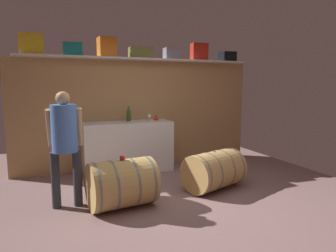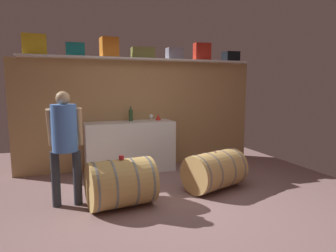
% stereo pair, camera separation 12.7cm
% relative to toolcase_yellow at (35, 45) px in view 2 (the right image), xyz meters
% --- Properties ---
extents(ground_plane, '(5.99, 7.85, 0.02)m').
position_rel_toolcase_yellow_xyz_m(ground_plane, '(1.90, -1.60, -2.31)').
color(ground_plane, '#866665').
extents(back_wall_panel, '(4.79, 0.10, 2.10)m').
position_rel_toolcase_yellow_xyz_m(back_wall_panel, '(1.90, 0.15, -1.25)').
color(back_wall_panel, tan).
rests_on(back_wall_panel, ground).
extents(high_shelf_board, '(4.41, 0.40, 0.03)m').
position_rel_toolcase_yellow_xyz_m(high_shelf_board, '(1.90, 0.00, -0.19)').
color(high_shelf_board, silver).
rests_on(high_shelf_board, back_wall_panel).
extents(toolcase_yellow, '(0.39, 0.27, 0.34)m').
position_rel_toolcase_yellow_xyz_m(toolcase_yellow, '(0.00, 0.00, 0.00)').
color(toolcase_yellow, yellow).
rests_on(toolcase_yellow, high_shelf_board).
extents(toolcase_teal, '(0.33, 0.21, 0.23)m').
position_rel_toolcase_yellow_xyz_m(toolcase_teal, '(0.66, 0.00, -0.05)').
color(toolcase_teal, teal).
rests_on(toolcase_teal, high_shelf_board).
extents(toolcase_orange, '(0.32, 0.31, 0.35)m').
position_rel_toolcase_yellow_xyz_m(toolcase_orange, '(1.25, 0.00, 0.01)').
color(toolcase_orange, orange).
rests_on(toolcase_orange, high_shelf_board).
extents(toolcase_olive, '(0.45, 0.29, 0.21)m').
position_rel_toolcase_yellow_xyz_m(toolcase_olive, '(1.89, 0.00, -0.07)').
color(toolcase_olive, olive).
rests_on(toolcase_olive, high_shelf_board).
extents(toolcase_grey, '(0.31, 0.23, 0.22)m').
position_rel_toolcase_yellow_xyz_m(toolcase_grey, '(2.53, 0.00, -0.06)').
color(toolcase_grey, gray).
rests_on(toolcase_grey, high_shelf_board).
extents(toolcase_red, '(0.34, 0.21, 0.35)m').
position_rel_toolcase_yellow_xyz_m(toolcase_red, '(3.14, 0.00, 0.00)').
color(toolcase_red, red).
rests_on(toolcase_red, high_shelf_board).
extents(toolcase_black, '(0.31, 0.32, 0.20)m').
position_rel_toolcase_yellow_xyz_m(toolcase_black, '(3.81, 0.00, -0.07)').
color(toolcase_black, black).
rests_on(toolcase_black, high_shelf_board).
extents(work_cabinet, '(1.65, 0.55, 0.95)m').
position_rel_toolcase_yellow_xyz_m(work_cabinet, '(1.56, -0.19, -1.83)').
color(work_cabinet, white).
rests_on(work_cabinet, ground).
extents(wine_bottle_green, '(0.08, 0.08, 0.28)m').
position_rel_toolcase_yellow_xyz_m(wine_bottle_green, '(1.61, -0.09, -1.23)').
color(wine_bottle_green, '#31512C').
rests_on(wine_bottle_green, work_cabinet).
extents(wine_glass, '(0.07, 0.07, 0.13)m').
position_rel_toolcase_yellow_xyz_m(wine_glass, '(1.99, -0.20, -1.26)').
color(wine_glass, white).
rests_on(wine_glass, work_cabinet).
extents(red_funnel, '(0.11, 0.11, 0.11)m').
position_rel_toolcase_yellow_xyz_m(red_funnel, '(2.15, -0.12, -1.30)').
color(red_funnel, red).
rests_on(red_funnel, work_cabinet).
extents(wine_barrel_near, '(0.92, 0.73, 0.65)m').
position_rel_toolcase_yellow_xyz_m(wine_barrel_near, '(1.09, -1.78, -1.98)').
color(wine_barrel_near, tan).
rests_on(wine_barrel_near, ground).
extents(wine_barrel_far, '(1.07, 0.86, 0.61)m').
position_rel_toolcase_yellow_xyz_m(wine_barrel_far, '(2.59, -1.61, -2.00)').
color(wine_barrel_far, tan).
rests_on(wine_barrel_far, ground).
extents(tasting_cup, '(0.07, 0.07, 0.05)m').
position_rel_toolcase_yellow_xyz_m(tasting_cup, '(1.10, -1.78, -1.63)').
color(tasting_cup, red).
rests_on(tasting_cup, wine_barrel_near).
extents(winemaker_pouring, '(0.47, 0.40, 1.54)m').
position_rel_toolcase_yellow_xyz_m(winemaker_pouring, '(0.41, -1.49, -1.35)').
color(winemaker_pouring, '#2F343C').
rests_on(winemaker_pouring, ground).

